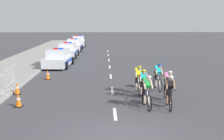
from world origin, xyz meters
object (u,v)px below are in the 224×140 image
cyclist_fourth (168,85)px  police_car_furthest (78,42)px  police_car_nearest (59,59)px  crowd_barrier_rear (10,77)px  cyclist_lead (147,91)px  traffic_cone_mid (18,100)px  cyclist_sixth (158,76)px  cyclist_second (170,91)px  traffic_cone_near (48,75)px  police_car_third (74,45)px  traffic_cone_far (17,89)px  police_car_second (68,51)px  cyclist_third (143,83)px  cyclist_fifth (138,79)px

cyclist_fourth → police_car_furthest: 29.65m
police_car_nearest → crowd_barrier_rear: (-1.65, -7.38, -0.03)m
cyclist_lead → traffic_cone_mid: 5.81m
police_car_nearest → crowd_barrier_rear: police_car_nearest is taller
cyclist_sixth → crowd_barrier_rear: size_ratio=0.74×
cyclist_sixth → traffic_cone_mid: 7.51m
cyclist_second → crowd_barrier_rear: 9.29m
police_car_furthest → traffic_cone_mid: (-0.09, -29.66, -0.37)m
cyclist_sixth → traffic_cone_near: cyclist_sixth is taller
cyclist_fourth → police_car_third: police_car_third is taller
police_car_third → police_car_furthest: (0.00, 6.12, 0.00)m
traffic_cone_far → police_car_third: bearing=87.8°
traffic_cone_near → cyclist_sixth: bearing=-24.0°
cyclist_sixth → police_car_second: bearing=115.4°
police_car_furthest → cyclist_sixth: bearing=-75.7°
cyclist_fourth → police_car_nearest: size_ratio=0.38×
cyclist_lead → traffic_cone_mid: cyclist_lead is taller
police_car_second → cyclist_second: bearing=-69.2°
traffic_cone_mid → traffic_cone_far: size_ratio=1.00×
cyclist_sixth → traffic_cone_mid: (-6.88, -2.97, -0.48)m
cyclist_second → police_car_nearest: police_car_nearest is taller
police_car_furthest → crowd_barrier_rear: size_ratio=1.94×
police_car_second → police_car_third: (0.00, 6.27, 0.00)m
police_car_second → traffic_cone_far: size_ratio=6.91×
police_car_nearest → crowd_barrier_rear: 7.56m
cyclist_second → police_car_second: bearing=110.8°
cyclist_sixth → traffic_cone_near: (-6.71, 2.99, -0.48)m
police_car_nearest → traffic_cone_mid: 11.11m
cyclist_third → cyclist_fourth: (1.15, -0.41, 0.00)m
cyclist_third → cyclist_fifth: size_ratio=1.00×
traffic_cone_near → police_car_third: bearing=90.2°
police_car_furthest → traffic_cone_far: bearing=-91.7°
police_car_furthest → crowd_barrier_rear: bearing=-93.6°
crowd_barrier_rear → cyclist_third: bearing=-18.6°
cyclist_lead → police_car_second: size_ratio=0.39×
police_car_third → police_car_second: bearing=-90.0°
cyclist_lead → cyclist_fourth: bearing=43.1°
cyclist_fourth → police_car_furthest: bearing=103.4°
cyclist_second → traffic_cone_near: bearing=136.3°
cyclist_second → police_car_third: size_ratio=0.39×
cyclist_fifth → traffic_cone_far: size_ratio=2.69×
traffic_cone_far → cyclist_lead: bearing=-21.1°
cyclist_fifth → police_car_third: (-5.61, 21.28, -0.11)m
cyclist_lead → cyclist_third: 1.53m
cyclist_third → police_car_nearest: size_ratio=0.38×
cyclist_fourth → police_car_third: bearing=106.9°
cyclist_third → crowd_barrier_rear: cyclist_third is taller
police_car_third → cyclist_third: bearing=-75.6°
police_car_third → cyclist_second: bearing=-74.4°
traffic_cone_mid → police_car_third: bearing=89.8°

